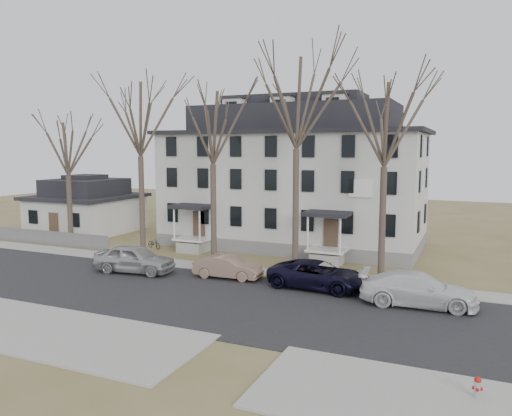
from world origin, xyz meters
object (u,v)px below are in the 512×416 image
at_px(car_silver, 135,259).
at_px(tree_bungalow, 67,145).
at_px(boarding_house, 294,179).
at_px(tree_mid_right, 386,118).
at_px(car_navy, 317,275).
at_px(small_house, 86,208).
at_px(tree_mid_left, 213,122).
at_px(bicycle_left, 154,244).
at_px(fire_hydrant, 477,388).
at_px(car_white, 418,290).
at_px(tree_center, 297,97).
at_px(car_tan, 228,267).
at_px(tree_far_left, 139,114).

bearing_deg(car_silver, tree_bungalow, 57.51).
height_order(boarding_house, tree_mid_right, tree_mid_right).
bearing_deg(car_navy, small_house, 72.12).
bearing_deg(tree_mid_left, bicycle_left, 163.29).
bearing_deg(fire_hydrant, boarding_house, 122.24).
relative_size(tree_mid_left, car_white, 2.23).
bearing_deg(tree_mid_left, tree_center, 0.00).
relative_size(tree_mid_left, car_tan, 3.05).
bearing_deg(tree_far_left, tree_bungalow, 180.00).
bearing_deg(tree_mid_right, small_house, 167.73).
bearing_deg(tree_mid_right, car_tan, -156.06).
bearing_deg(tree_bungalow, car_navy, -9.85).
height_order(tree_center, car_tan, tree_center).
distance_m(tree_mid_left, tree_bungalow, 13.08).
distance_m(tree_mid_right, fire_hydrant, 17.40).
xyz_separation_m(boarding_house, tree_center, (3.00, -8.15, 5.71)).
bearing_deg(tree_far_left, fire_hydrant, -31.09).
height_order(small_house, bicycle_left, small_house).
xyz_separation_m(tree_mid_left, tree_mid_right, (11.50, 0.00, 0.00)).
distance_m(boarding_house, car_navy, 13.95).
relative_size(tree_mid_left, tree_mid_right, 1.00).
height_order(tree_bungalow, car_white, tree_bungalow).
distance_m(car_tan, car_white, 11.17).
xyz_separation_m(tree_bungalow, car_white, (27.12, -4.72, -7.29)).
bearing_deg(small_house, tree_mid_right, -12.27).
bearing_deg(tree_center, boarding_house, 110.20).
height_order(tree_mid_left, car_navy, tree_mid_left).
relative_size(tree_far_left, car_silver, 2.65).
relative_size(tree_mid_right, car_tan, 3.05).
xyz_separation_m(boarding_house, car_navy, (5.62, -11.91, -4.61)).
distance_m(car_tan, fire_hydrant, 17.06).
bearing_deg(car_navy, tree_mid_right, -34.18).
bearing_deg(car_silver, car_white, -95.63).
height_order(car_tan, car_white, car_white).
height_order(boarding_house, tree_bungalow, boarding_house).
xyz_separation_m(tree_bungalow, car_tan, (15.99, -3.78, -7.43)).
bearing_deg(tree_mid_left, fire_hydrant, -39.28).
height_order(tree_far_left, car_tan, tree_far_left).
xyz_separation_m(boarding_house, car_white, (11.12, -12.87, -4.55)).
height_order(tree_center, tree_mid_right, tree_center).
relative_size(tree_mid_right, car_silver, 2.46).
bearing_deg(car_navy, tree_bungalow, 83.49).
xyz_separation_m(tree_center, tree_bungalow, (-19.00, 0.00, -2.97)).
xyz_separation_m(car_white, fire_hydrant, (2.70, -9.04, -0.44)).
bearing_deg(boarding_house, car_tan, -90.03).
bearing_deg(car_silver, car_tan, -85.68).
distance_m(tree_mid_right, bicycle_left, 20.18).
bearing_deg(small_house, car_white, -19.33).
xyz_separation_m(boarding_house, car_silver, (-6.04, -13.06, -4.50)).
xyz_separation_m(boarding_house, tree_far_left, (-9.00, -8.15, 4.96)).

